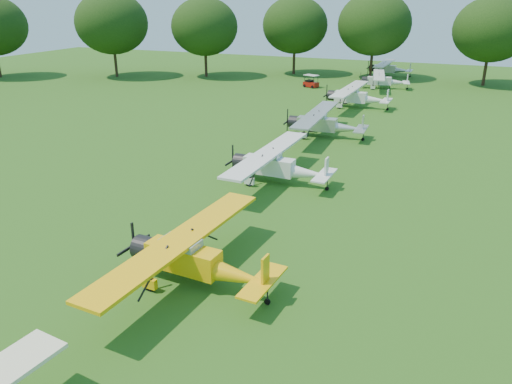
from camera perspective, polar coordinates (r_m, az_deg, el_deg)
ground at (r=29.26m, az=-3.28°, el=-3.11°), size 160.00×160.00×0.00m
tree_belt at (r=25.73m, az=3.86°, el=12.19°), size 137.36×130.27×14.52m
aircraft_2 at (r=22.53m, az=-7.16°, el=-7.39°), size 7.43×11.84×2.33m
aircraft_3 at (r=34.45m, az=2.37°, el=3.20°), size 7.42×11.80×2.33m
aircraft_4 at (r=46.46m, az=7.69°, el=7.90°), size 7.51×11.95×2.36m
aircraft_5 at (r=59.93m, az=11.32°, el=10.77°), size 7.63×12.14×2.39m
aircraft_6 at (r=73.48m, az=14.32°, el=12.34°), size 6.86×10.86×2.13m
aircraft_7 at (r=85.81m, az=14.89°, el=13.58°), size 7.15×11.37×2.24m
golf_cart at (r=72.89m, az=6.27°, el=12.26°), size 2.32×1.85×1.74m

